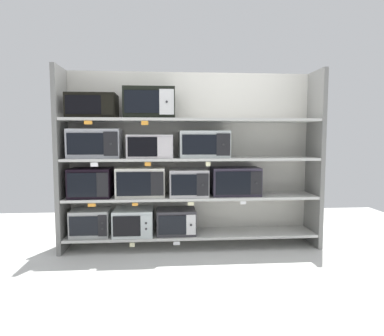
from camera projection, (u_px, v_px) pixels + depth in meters
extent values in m
cube|color=silver|center=(201.00, 284.00, 3.01)|extent=(6.88, 6.00, 0.02)
cube|color=beige|center=(190.00, 158.00, 4.15)|extent=(3.08, 0.04, 2.06)
cube|color=slate|center=(62.00, 160.00, 3.80)|extent=(0.05, 0.44, 2.06)
cube|color=slate|center=(315.00, 159.00, 4.03)|extent=(0.05, 0.44, 2.06)
cube|color=beige|center=(192.00, 234.00, 3.99)|extent=(2.88, 0.44, 0.03)
cube|color=#A3A7A5|center=(91.00, 222.00, 3.89)|extent=(0.43, 0.33, 0.30)
cube|color=black|center=(84.00, 226.00, 3.71)|extent=(0.31, 0.01, 0.21)
cube|color=black|center=(102.00, 226.00, 3.73)|extent=(0.10, 0.01, 0.24)
cylinder|color=#262628|center=(102.00, 229.00, 3.72)|extent=(0.02, 0.01, 0.02)
cylinder|color=#262628|center=(102.00, 223.00, 3.72)|extent=(0.02, 0.01, 0.02)
cube|color=#B3BDBD|center=(134.00, 221.00, 3.92)|extent=(0.45, 0.42, 0.30)
cube|color=black|center=(127.00, 226.00, 3.71)|extent=(0.30, 0.01, 0.22)
cube|color=#B3BDBD|center=(146.00, 226.00, 3.72)|extent=(0.12, 0.01, 0.24)
cylinder|color=#262628|center=(146.00, 229.00, 3.72)|extent=(0.02, 0.01, 0.02)
cylinder|color=#262628|center=(146.00, 223.00, 3.71)|extent=(0.02, 0.01, 0.02)
cube|color=#323036|center=(176.00, 221.00, 3.96)|extent=(0.44, 0.36, 0.29)
cube|color=black|center=(172.00, 225.00, 3.78)|extent=(0.31, 0.01, 0.22)
cube|color=silver|center=(191.00, 225.00, 3.79)|extent=(0.11, 0.01, 0.23)
cylinder|color=#262628|center=(191.00, 225.00, 3.78)|extent=(0.02, 0.01, 0.02)
cube|color=beige|center=(132.00, 245.00, 3.72)|extent=(0.06, 0.00, 0.05)
cube|color=white|center=(177.00, 243.00, 3.76)|extent=(0.07, 0.00, 0.04)
cube|color=beige|center=(192.00, 197.00, 3.95)|extent=(2.88, 0.44, 0.03)
cube|color=black|center=(91.00, 182.00, 3.85)|extent=(0.46, 0.38, 0.33)
cube|color=black|center=(82.00, 185.00, 3.65)|extent=(0.31, 0.01, 0.26)
cube|color=black|center=(102.00, 185.00, 3.66)|extent=(0.12, 0.01, 0.26)
cube|color=silver|center=(141.00, 182.00, 3.89)|extent=(0.55, 0.33, 0.33)
cube|color=black|center=(134.00, 184.00, 3.72)|extent=(0.37, 0.01, 0.27)
cube|color=black|center=(157.00, 184.00, 3.74)|extent=(0.14, 0.01, 0.26)
cube|color=#A3A2A4|center=(188.00, 182.00, 3.93)|extent=(0.44, 0.41, 0.31)
cube|color=black|center=(184.00, 185.00, 3.72)|extent=(0.28, 0.01, 0.23)
cube|color=black|center=(203.00, 185.00, 3.73)|extent=(0.13, 0.01, 0.25)
cylinder|color=#262628|center=(203.00, 185.00, 3.73)|extent=(0.02, 0.01, 0.02)
cube|color=#2E2938|center=(235.00, 181.00, 3.98)|extent=(0.56, 0.33, 0.32)
cube|color=black|center=(233.00, 183.00, 3.80)|extent=(0.40, 0.01, 0.26)
cube|color=black|center=(256.00, 183.00, 3.82)|extent=(0.13, 0.01, 0.26)
cylinder|color=#262628|center=(256.00, 183.00, 3.81)|extent=(0.02, 0.01, 0.02)
cube|color=orange|center=(92.00, 205.00, 3.65)|extent=(0.08, 0.00, 0.04)
cube|color=orange|center=(135.00, 204.00, 3.69)|extent=(0.06, 0.00, 0.03)
cube|color=beige|center=(191.00, 204.00, 3.73)|extent=(0.07, 0.00, 0.04)
cube|color=white|center=(243.00, 203.00, 3.78)|extent=(0.06, 0.00, 0.03)
cube|color=beige|center=(192.00, 159.00, 3.91)|extent=(2.88, 0.44, 0.03)
cube|color=#9C9FA6|center=(95.00, 144.00, 3.81)|extent=(0.57, 0.35, 0.33)
cube|color=black|center=(85.00, 144.00, 3.63)|extent=(0.39, 0.01, 0.23)
cube|color=black|center=(111.00, 144.00, 3.65)|extent=(0.15, 0.01, 0.26)
cylinder|color=#262628|center=(111.00, 144.00, 3.64)|extent=(0.02, 0.01, 0.02)
cube|color=#BEB8BB|center=(150.00, 146.00, 3.86)|extent=(0.51, 0.41, 0.26)
cube|color=black|center=(143.00, 147.00, 3.65)|extent=(0.32, 0.01, 0.21)
cube|color=#BEB8BB|center=(165.00, 147.00, 3.67)|extent=(0.16, 0.01, 0.21)
cube|color=#B1B9B8|center=(204.00, 144.00, 3.91)|extent=(0.56, 0.38, 0.31)
cube|color=black|center=(199.00, 145.00, 3.71)|extent=(0.38, 0.01, 0.22)
cube|color=black|center=(223.00, 145.00, 3.73)|extent=(0.15, 0.01, 0.24)
cylinder|color=#262628|center=(223.00, 145.00, 3.72)|extent=(0.02, 0.01, 0.02)
cube|color=white|center=(94.00, 165.00, 3.61)|extent=(0.08, 0.00, 0.04)
cube|color=orange|center=(148.00, 164.00, 3.66)|extent=(0.07, 0.00, 0.04)
cube|color=beige|center=(208.00, 164.00, 3.71)|extent=(0.05, 0.00, 0.05)
cube|color=beige|center=(192.00, 120.00, 3.87)|extent=(2.88, 0.44, 0.03)
cube|color=black|center=(93.00, 106.00, 3.77)|extent=(0.53, 0.36, 0.27)
cube|color=black|center=(83.00, 105.00, 3.58)|extent=(0.37, 0.01, 0.20)
cube|color=black|center=(107.00, 105.00, 3.60)|extent=(0.13, 0.01, 0.21)
cube|color=black|center=(150.00, 103.00, 3.82)|extent=(0.56, 0.39, 0.34)
cube|color=black|center=(142.00, 102.00, 3.62)|extent=(0.37, 0.01, 0.24)
cube|color=silver|center=(167.00, 102.00, 3.64)|extent=(0.16, 0.01, 0.27)
cylinder|color=#262628|center=(167.00, 102.00, 3.63)|extent=(0.02, 0.01, 0.02)
cube|color=orange|center=(88.00, 122.00, 3.57)|extent=(0.09, 0.00, 0.04)
cube|color=orange|center=(145.00, 123.00, 3.62)|extent=(0.07, 0.00, 0.05)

